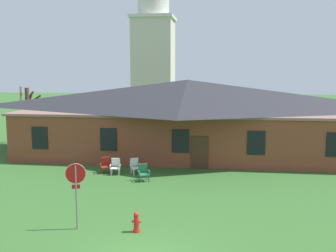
# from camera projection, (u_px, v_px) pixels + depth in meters

# --- Properties ---
(brick_building) EXTENTS (24.60, 10.40, 5.56)m
(brick_building) POSITION_uv_depth(u_px,v_px,m) (187.00, 116.00, 29.77)
(brick_building) COLOR brown
(brick_building) RESTS_ON ground
(dome_tower) EXTENTS (5.18, 5.18, 18.53)m
(dome_tower) POSITION_uv_depth(u_px,v_px,m) (154.00, 53.00, 48.02)
(dome_tower) COLOR beige
(dome_tower) RESTS_ON ground
(stop_sign) EXTENTS (0.78, 0.24, 2.64)m
(stop_sign) POSITION_uv_depth(u_px,v_px,m) (76.00, 183.00, 15.19)
(stop_sign) COLOR slate
(stop_sign) RESTS_ON ground
(lawn_chair_by_porch) EXTENTS (0.74, 0.79, 0.96)m
(lawn_chair_by_porch) POSITION_uv_depth(u_px,v_px,m) (106.00, 165.00, 24.00)
(lawn_chair_by_porch) COLOR maroon
(lawn_chair_by_porch) RESTS_ON ground
(lawn_chair_near_door) EXTENTS (0.70, 0.73, 0.96)m
(lawn_chair_near_door) POSITION_uv_depth(u_px,v_px,m) (116.00, 166.00, 23.71)
(lawn_chair_near_door) COLOR silver
(lawn_chair_near_door) RESTS_ON ground
(lawn_chair_left_end) EXTENTS (0.84, 0.87, 0.96)m
(lawn_chair_left_end) POSITION_uv_depth(u_px,v_px,m) (135.00, 166.00, 23.77)
(lawn_chair_left_end) COLOR silver
(lawn_chair_left_end) RESTS_ON ground
(lawn_chair_middle) EXTENTS (0.80, 0.84, 0.96)m
(lawn_chair_middle) POSITION_uv_depth(u_px,v_px,m) (143.00, 172.00, 22.26)
(lawn_chair_middle) COLOR #28704C
(lawn_chair_middle) RESTS_ON ground
(bare_tree_beside_building) EXTENTS (1.72, 1.70, 4.92)m
(bare_tree_beside_building) POSITION_uv_depth(u_px,v_px,m) (28.00, 113.00, 33.33)
(bare_tree_beside_building) COLOR brown
(bare_tree_beside_building) RESTS_ON ground
(fire_hydrant) EXTENTS (0.36, 0.28, 0.79)m
(fire_hydrant) POSITION_uv_depth(u_px,v_px,m) (136.00, 222.00, 15.12)
(fire_hydrant) COLOR red
(fire_hydrant) RESTS_ON ground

